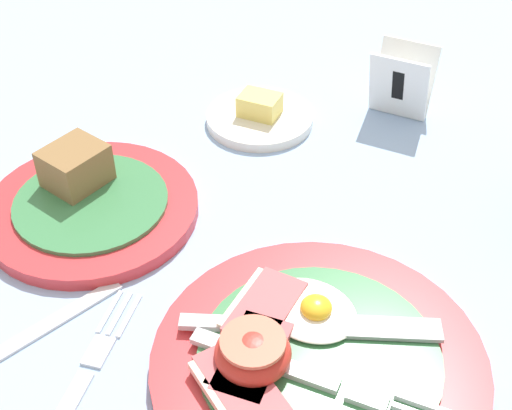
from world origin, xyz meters
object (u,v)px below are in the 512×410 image
butter_dish (260,116)px  bread_plate (90,202)px  number_card (402,82)px  breakfast_plate (308,358)px  fork_on_cloth (75,392)px

butter_dish → bread_plate: bearing=-101.6°
number_card → breakfast_plate: bearing=-83.2°
butter_dish → fork_on_cloth: butter_dish is taller
number_card → fork_on_cloth: bearing=-102.0°
bread_plate → fork_on_cloth: size_ratio=1.03×
bread_plate → butter_dish: size_ratio=1.69×
breakfast_plate → number_card: (-0.09, 0.33, 0.03)m
breakfast_plate → bread_plate: (-0.25, 0.03, 0.00)m
bread_plate → butter_dish: 0.21m
bread_plate → fork_on_cloth: 0.19m
fork_on_cloth → number_card: bearing=-22.5°
bread_plate → number_card: (0.15, 0.30, 0.03)m
number_card → butter_dish: bearing=-147.8°
butter_dish → breakfast_plate: bearing=-49.2°
breakfast_plate → number_card: 0.35m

